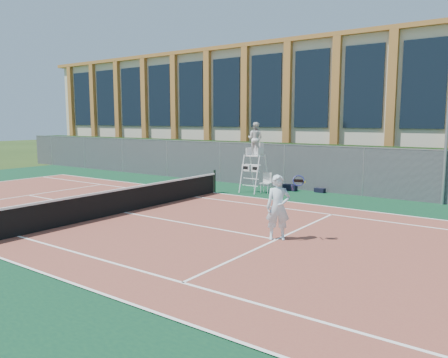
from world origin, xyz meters
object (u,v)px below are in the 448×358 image
Objects in this scene: tennis_player at (278,207)px; plastic_chair at (267,181)px; steel_pole at (446,150)px; umpire_chair at (255,141)px.

plastic_chair is at bearing 122.18° from tennis_player.
steel_pole is 7.68m from plastic_chair.
umpire_chair reaches higher than plastic_chair.
steel_pole reaches higher than plastic_chair.
tennis_player is (4.42, -7.02, 0.40)m from plastic_chair.
tennis_player is at bearing -108.53° from steel_pole.
tennis_player is (5.06, -7.00, -1.49)m from umpire_chair.
steel_pole is at bearing 71.47° from tennis_player.
umpire_chair is at bearing 125.85° from tennis_player.
steel_pole is 2.39× the size of tennis_player.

